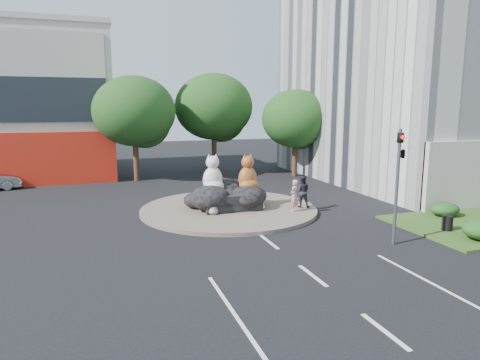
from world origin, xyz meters
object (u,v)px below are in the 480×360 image
object	(u,v)px
cat_white	(213,173)
litter_bin	(447,223)
pedestrian_dark	(302,191)
cat_tabby	(248,173)
kitten_calico	(213,205)
kitten_white	(261,203)
pedestrian_pink	(294,196)

from	to	relation	value
cat_white	litter_bin	world-z (taller)	cat_white
litter_bin	pedestrian_dark	bearing A→B (deg)	126.52
cat_tabby	kitten_calico	xyz separation A→B (m)	(-2.39, -1.19, -1.49)
kitten_white	litter_bin	bearing A→B (deg)	-69.69
kitten_white	pedestrian_dark	bearing A→B (deg)	-33.46
cat_tabby	pedestrian_dark	distance (m)	3.29
kitten_calico	litter_bin	size ratio (longest dim) A/B	1.37
cat_tabby	kitten_calico	world-z (taller)	cat_tabby
kitten_calico	pedestrian_pink	distance (m)	4.49
cat_tabby	pedestrian_dark	bearing A→B (deg)	-36.44
cat_white	pedestrian_dark	world-z (taller)	cat_white
cat_white	cat_tabby	world-z (taller)	cat_white
cat_tabby	kitten_white	bearing A→B (deg)	-78.53
pedestrian_pink	litter_bin	distance (m)	7.66
cat_tabby	pedestrian_pink	bearing A→B (deg)	-57.17
cat_white	kitten_white	size ratio (longest dim) A/B	2.85
cat_tabby	kitten_calico	bearing A→B (deg)	-166.89
kitten_white	pedestrian_pink	xyz separation A→B (m)	(1.57, -0.98, 0.49)
cat_white	pedestrian_pink	world-z (taller)	cat_white
kitten_calico	pedestrian_dark	bearing A→B (deg)	35.55
kitten_calico	pedestrian_dark	distance (m)	5.28
pedestrian_dark	cat_tabby	bearing A→B (deg)	0.32
kitten_calico	kitten_white	size ratio (longest dim) A/B	1.26
litter_bin	kitten_white	bearing A→B (deg)	137.44
cat_white	pedestrian_pink	size ratio (longest dim) A/B	1.25
cat_tabby	kitten_white	world-z (taller)	cat_tabby
cat_white	pedestrian_dark	bearing A→B (deg)	-24.98
pedestrian_pink	pedestrian_dark	bearing A→B (deg)	179.59
kitten_calico	litter_bin	xyz separation A→B (m)	(9.80, -6.17, -0.21)
cat_white	kitten_white	bearing A→B (deg)	-34.20
cat_white	pedestrian_pink	xyz separation A→B (m)	(4.02, -2.17, -1.12)
kitten_calico	pedestrian_dark	world-z (taller)	pedestrian_dark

